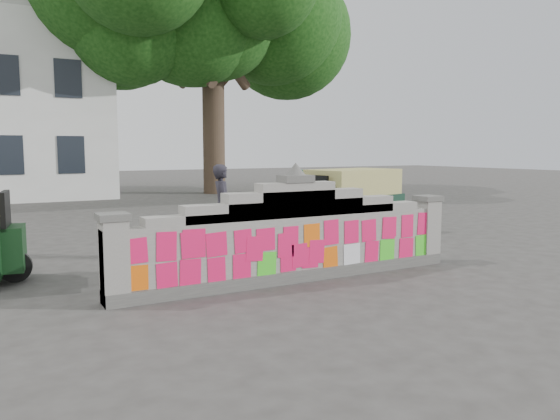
{
  "coord_description": "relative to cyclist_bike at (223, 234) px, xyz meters",
  "views": [
    {
      "loc": [
        -4.71,
        -7.83,
        2.23
      ],
      "look_at": [
        0.26,
        1.0,
        1.1
      ],
      "focal_mm": 35.0,
      "sensor_mm": 36.0,
      "label": 1
    }
  ],
  "objects": [
    {
      "name": "shade_tree",
      "position": [
        6.32,
        15.64,
        8.44
      ],
      "size": [
        12.0,
        10.0,
        12.0
      ],
      "color": "#38281E",
      "rests_on": "ground"
    },
    {
      "name": "parapet_wall",
      "position": [
        0.32,
        -2.37,
        0.25
      ],
      "size": [
        6.48,
        0.44,
        2.01
      ],
      "color": "#4C4C49",
      "rests_on": "ground"
    },
    {
      "name": "pedestrian",
      "position": [
        2.25,
        0.8,
        0.4
      ],
      "size": [
        0.76,
        0.93,
        1.78
      ],
      "primitive_type": "imported",
      "rotation": [
        0.0,
        0.0,
        -1.47
      ],
      "color": "#25875E",
      "rests_on": "ground"
    },
    {
      "name": "cyclist_bike",
      "position": [
        0.0,
        0.0,
        0.0
      ],
      "size": [
        1.99,
        1.06,
        0.99
      ],
      "primitive_type": "imported",
      "rotation": [
        0.0,
        0.0,
        1.35
      ],
      "color": "black",
      "rests_on": "ground"
    },
    {
      "name": "cyclist_rider",
      "position": [
        -0.0,
        0.0,
        0.34
      ],
      "size": [
        0.53,
        0.69,
        1.68
      ],
      "primitive_type": "imported",
      "rotation": [
        0.0,
        0.0,
        1.35
      ],
      "color": "#232129",
      "rests_on": "ground"
    },
    {
      "name": "rickshaw_right",
      "position": [
        4.2,
        1.3,
        0.39
      ],
      "size": [
        3.19,
        1.98,
        1.71
      ],
      "rotation": [
        0.0,
        0.0,
        3.36
      ],
      "color": "black",
      "rests_on": "ground"
    },
    {
      "name": "ground",
      "position": [
        0.32,
        -2.36,
        -0.5
      ],
      "size": [
        100.0,
        100.0,
        0.0
      ],
      "primitive_type": "plane",
      "color": "#383533",
      "rests_on": "ground"
    }
  ]
}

